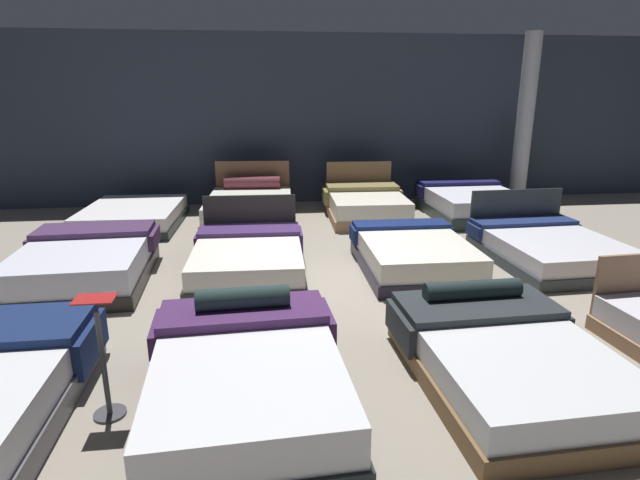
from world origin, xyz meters
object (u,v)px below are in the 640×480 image
(bed_5, at_px, (248,258))
(bed_11, at_px, (472,203))
(price_sign, at_px, (104,372))
(support_pillar, at_px, (525,121))
(bed_8, at_px, (133,216))
(bed_6, at_px, (414,254))
(bed_2, at_px, (506,357))
(bed_7, at_px, (548,248))
(bed_9, at_px, (250,208))
(bed_10, at_px, (366,204))
(bed_1, at_px, (247,376))
(bed_4, at_px, (85,263))

(bed_5, height_order, bed_11, bed_5)
(price_sign, relative_size, support_pillar, 0.27)
(bed_8, relative_size, bed_11, 1.05)
(bed_6, bearing_deg, bed_11, 55.25)
(price_sign, bearing_deg, bed_8, 100.56)
(bed_2, distance_m, bed_11, 6.03)
(bed_7, height_order, support_pillar, support_pillar)
(bed_9, bearing_deg, bed_8, -174.72)
(bed_11, bearing_deg, bed_10, 176.10)
(bed_5, relative_size, support_pillar, 0.58)
(bed_1, xyz_separation_m, bed_10, (2.17, 5.86, 0.01))
(bed_5, xyz_separation_m, bed_7, (4.25, 0.05, -0.03))
(bed_4, distance_m, price_sign, 3.13)
(bed_7, relative_size, bed_10, 1.07)
(bed_10, bearing_deg, bed_8, -176.60)
(bed_10, bearing_deg, bed_4, -143.49)
(bed_6, relative_size, bed_11, 0.95)
(bed_4, distance_m, bed_10, 5.16)
(bed_7, height_order, bed_11, bed_7)
(bed_7, bearing_deg, bed_2, -127.58)
(bed_4, height_order, bed_10, bed_10)
(bed_2, bearing_deg, bed_4, 143.93)
(bed_8, xyz_separation_m, support_pillar, (7.87, 1.06, 1.57))
(bed_2, relative_size, bed_11, 1.03)
(bed_6, bearing_deg, support_pillar, 49.06)
(bed_6, xyz_separation_m, bed_8, (-4.33, 2.90, -0.04))
(bed_5, xyz_separation_m, bed_11, (4.28, 2.79, 0.02))
(bed_5, xyz_separation_m, bed_8, (-2.10, 2.83, -0.05))
(bed_1, xyz_separation_m, bed_5, (-0.02, 2.94, -0.02))
(bed_2, relative_size, price_sign, 2.22)
(bed_1, xyz_separation_m, bed_8, (-2.12, 5.77, -0.07))
(bed_7, xyz_separation_m, bed_8, (-6.35, 2.78, -0.02))
(bed_7, bearing_deg, bed_11, 87.60)
(bed_5, distance_m, bed_9, 2.90)
(bed_11, bearing_deg, bed_1, -126.97)
(bed_5, bearing_deg, bed_4, -178.66)
(bed_2, bearing_deg, bed_6, 86.76)
(bed_5, distance_m, bed_10, 3.66)
(bed_8, relative_size, bed_9, 0.98)
(bed_6, distance_m, bed_10, 2.99)
(bed_1, xyz_separation_m, bed_6, (2.21, 2.87, -0.03))
(bed_9, height_order, support_pillar, support_pillar)
(bed_5, bearing_deg, bed_8, 128.14)
(bed_5, height_order, bed_8, bed_5)
(bed_1, distance_m, bed_10, 6.25)
(bed_1, distance_m, bed_4, 3.61)
(price_sign, bearing_deg, bed_10, 61.24)
(bed_4, bearing_deg, bed_1, -56.80)
(bed_5, xyz_separation_m, bed_9, (0.00, 2.90, 0.03))
(bed_11, bearing_deg, bed_4, -156.69)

